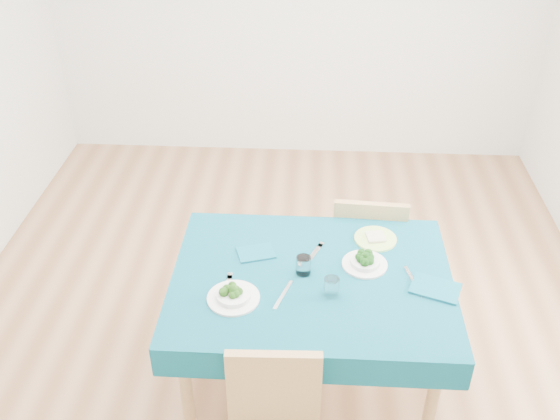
# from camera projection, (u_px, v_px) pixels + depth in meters

# --- Properties ---
(room_shell) EXTENTS (4.02, 4.52, 2.73)m
(room_shell) POSITION_uv_depth(u_px,v_px,m) (280.00, 125.00, 3.02)
(room_shell) COLOR brown
(room_shell) RESTS_ON ground
(table) EXTENTS (1.34, 1.02, 0.76)m
(table) POSITION_uv_depth(u_px,v_px,m) (310.00, 334.00, 3.19)
(table) COLOR #084557
(table) RESTS_ON ground
(chair_far) EXTENTS (0.43, 0.47, 1.01)m
(chair_far) POSITION_uv_depth(u_px,v_px,m) (367.00, 235.00, 3.69)
(chair_far) COLOR #A57F4D
(chair_far) RESTS_ON ground
(bowl_near) EXTENTS (0.24, 0.24, 0.07)m
(bowl_near) POSITION_uv_depth(u_px,v_px,m) (233.00, 293.00, 2.83)
(bowl_near) COLOR white
(bowl_near) RESTS_ON table
(bowl_far) EXTENTS (0.22, 0.22, 0.07)m
(bowl_far) POSITION_uv_depth(u_px,v_px,m) (365.00, 260.00, 3.04)
(bowl_far) COLOR white
(bowl_far) RESTS_ON table
(fork_near) EXTENTS (0.03, 0.19, 0.00)m
(fork_near) POSITION_uv_depth(u_px,v_px,m) (228.00, 288.00, 2.91)
(fork_near) COLOR silver
(fork_near) RESTS_ON table
(knife_near) EXTENTS (0.08, 0.20, 0.00)m
(knife_near) POSITION_uv_depth(u_px,v_px,m) (283.00, 295.00, 2.87)
(knife_near) COLOR silver
(knife_near) RESTS_ON table
(fork_far) EXTENTS (0.09, 0.17, 0.00)m
(fork_far) POSITION_uv_depth(u_px,v_px,m) (314.00, 254.00, 3.13)
(fork_far) COLOR silver
(fork_far) RESTS_ON table
(knife_far) EXTENTS (0.07, 0.23, 0.00)m
(knife_far) POSITION_uv_depth(u_px,v_px,m) (414.00, 281.00, 2.95)
(knife_far) COLOR silver
(knife_far) RESTS_ON table
(napkin_near) EXTENTS (0.21, 0.18, 0.01)m
(napkin_near) POSITION_uv_depth(u_px,v_px,m) (256.00, 253.00, 3.13)
(napkin_near) COLOR #0B4E60
(napkin_near) RESTS_ON table
(napkin_far) EXTENTS (0.26, 0.22, 0.01)m
(napkin_far) POSITION_uv_depth(u_px,v_px,m) (435.00, 288.00, 2.90)
(napkin_far) COLOR #0B4E60
(napkin_far) RESTS_ON table
(tumbler_center) EXTENTS (0.07, 0.07, 0.09)m
(tumbler_center) POSITION_uv_depth(u_px,v_px,m) (303.00, 265.00, 2.98)
(tumbler_center) COLOR white
(tumbler_center) RESTS_ON table
(tumbler_side) EXTENTS (0.07, 0.07, 0.09)m
(tumbler_side) POSITION_uv_depth(u_px,v_px,m) (331.00, 287.00, 2.85)
(tumbler_side) COLOR white
(tumbler_side) RESTS_ON table
(side_plate) EXTENTS (0.22, 0.22, 0.01)m
(side_plate) POSITION_uv_depth(u_px,v_px,m) (375.00, 239.00, 3.23)
(side_plate) COLOR #B9E56F
(side_plate) RESTS_ON table
(bread_slice) EXTENTS (0.11, 0.11, 0.01)m
(bread_slice) POSITION_uv_depth(u_px,v_px,m) (376.00, 237.00, 3.22)
(bread_slice) COLOR beige
(bread_slice) RESTS_ON side_plate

